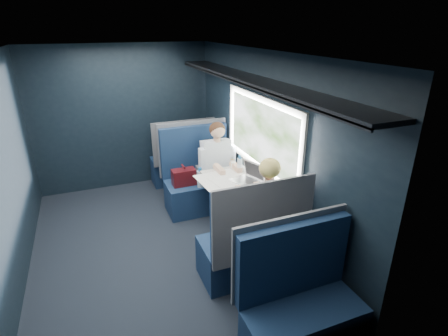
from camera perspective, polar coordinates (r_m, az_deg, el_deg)
name	(u,v)px	position (r m, az deg, el deg)	size (l,w,h in m)	color
ground	(156,251)	(4.46, -11.09, -13.09)	(2.80, 4.20, 0.01)	black
room_shell	(147,134)	(3.81, -12.39, 5.46)	(3.00, 4.40, 2.40)	black
table	(234,188)	(4.37, 1.61, -3.23)	(0.62, 1.00, 0.74)	#54565E
seat_bay_near	(198,181)	(5.15, -4.22, -2.10)	(1.04, 0.62, 1.26)	#0C1C39
seat_bay_far	(251,246)	(3.74, 4.37, -12.53)	(1.04, 0.62, 1.26)	#0C1C39
seat_row_front	(182,160)	(5.98, -6.86, 1.25)	(1.04, 0.51, 1.16)	#0C1C39
seat_row_back	(300,308)	(3.14, 12.27, -21.37)	(1.04, 0.51, 1.16)	#0C1C39
man	(219,164)	(4.97, -0.85, 0.72)	(0.53, 0.56, 1.32)	black
woman	(266,208)	(3.81, 6.81, -6.45)	(0.53, 0.56, 1.32)	black
papers	(225,183)	(4.30, 0.17, -2.52)	(0.54, 0.79, 0.01)	white
laptop	(250,176)	(4.34, 4.19, -1.35)	(0.36, 0.41, 0.26)	silver
bottle_small	(240,165)	(4.60, 2.59, 0.53)	(0.07, 0.07, 0.23)	silver
cup	(233,165)	(4.76, 1.49, 0.52)	(0.06, 0.06, 0.08)	white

